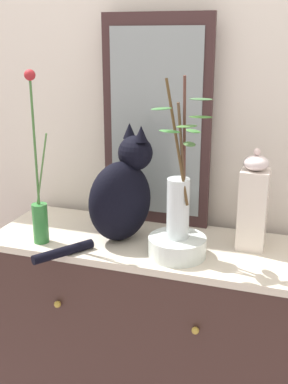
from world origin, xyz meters
name	(u,v)px	position (x,y,z in m)	size (l,w,h in m)	color
wall_back	(168,100)	(0.00, 0.28, 1.30)	(4.40, 0.08, 2.60)	silver
sideboard	(144,340)	(0.00, 0.00, 0.42)	(1.10, 0.43, 0.84)	#3A2521
mirror_leaning	(156,123)	(-0.01, 0.19, 1.23)	(0.41, 0.03, 0.77)	#3B2425
cat_sitting	(122,194)	(-0.08, -0.01, 1.01)	(0.33, 0.43, 0.41)	black
vase_slim_green	(39,205)	(-0.34, -0.13, 0.98)	(0.08, 0.05, 0.59)	#2F7736
bowl_porcelain	(177,246)	(0.14, -0.09, 0.87)	(0.19, 0.19, 0.07)	silver
vase_glass_clear	(179,198)	(0.15, -0.09, 1.04)	(0.18, 0.17, 0.52)	silver
jar_lidded_porcelain	(253,204)	(0.37, 0.06, 1.00)	(0.09, 0.09, 0.35)	silver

